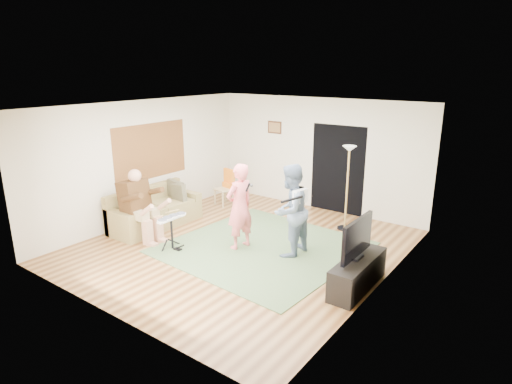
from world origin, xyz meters
TOP-DOWN VIEW (x-y plane):
  - floor at (0.00, 0.00)m, footprint 6.00×6.00m
  - walls at (0.00, 0.00)m, footprint 5.50×6.00m
  - ceiling at (0.00, 0.00)m, footprint 6.00×6.00m
  - window_blinds at (-2.74, 0.20)m, footprint 0.00×2.05m
  - doorway at (0.55, 2.99)m, footprint 2.10×0.00m
  - picture_frame at (-1.25, 2.99)m, footprint 0.42×0.03m
  - area_rug at (0.38, 0.18)m, footprint 3.56×3.53m
  - sofa at (-2.29, -0.24)m, footprint 0.85×2.06m
  - drummer at (-1.86, -0.89)m, footprint 0.94×0.52m
  - drum_kit at (-1.00, -0.89)m, footprint 0.37×0.66m
  - singer at (0.02, -0.07)m, footprint 0.50×0.67m
  - microphone at (0.22, -0.07)m, footprint 0.06×0.06m
  - guitarist at (0.95, 0.23)m, footprint 0.68×0.86m
  - guitar_held at (1.15, 0.23)m, footprint 0.25×0.61m
  - guitar_spare at (2.31, -0.21)m, footprint 0.28×0.25m
  - torchiere_lamp at (1.23, 2.06)m, footprint 0.33×0.33m
  - dining_chair at (-1.96, 1.82)m, footprint 0.46×0.48m
  - tv_cabinet at (2.50, -0.23)m, footprint 0.40×1.40m
  - television at (2.45, -0.23)m, footprint 0.06×0.99m

SIDE VIEW (x-z plane):
  - floor at x=0.00m, z-range 0.00..0.00m
  - area_rug at x=0.38m, z-range 0.00..0.02m
  - guitar_spare at x=2.31m, z-range -0.16..0.60m
  - tv_cabinet at x=2.50m, z-range 0.00..0.50m
  - sofa at x=-2.29m, z-range -0.14..0.69m
  - drum_kit at x=-1.00m, z-range -0.04..0.64m
  - dining_chair at x=-1.96m, z-range -0.13..0.78m
  - drummer at x=-1.86m, z-range -0.16..1.28m
  - singer at x=0.02m, z-range 0.00..1.67m
  - television at x=2.45m, z-range 0.54..1.16m
  - guitarist at x=0.95m, z-range 0.00..1.73m
  - doorway at x=0.55m, z-range 0.00..2.10m
  - guitar_held at x=1.15m, z-range 1.04..1.30m
  - torchiere_lamp at x=1.23m, z-range 0.34..2.16m
  - microphone at x=0.22m, z-range 1.13..1.37m
  - walls at x=0.00m, z-range 0.00..2.70m
  - window_blinds at x=-2.74m, z-range 0.53..2.58m
  - picture_frame at x=-1.25m, z-range 1.74..2.06m
  - ceiling at x=0.00m, z-range 2.70..2.70m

